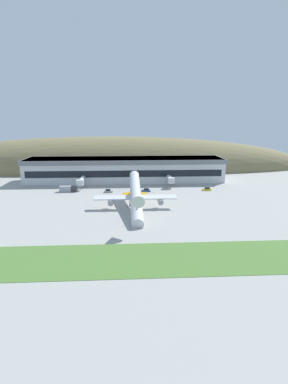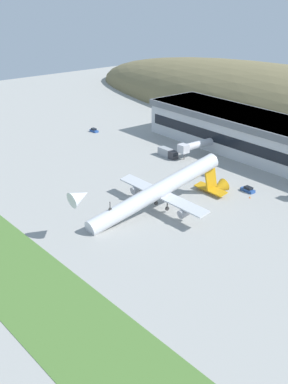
# 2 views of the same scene
# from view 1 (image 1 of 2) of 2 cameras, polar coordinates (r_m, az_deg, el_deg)

# --- Properties ---
(ground_plane) EXTENTS (380.23, 380.23, 0.00)m
(ground_plane) POSITION_cam_1_polar(r_m,az_deg,el_deg) (120.96, -5.95, -3.18)
(ground_plane) COLOR #9E9E99
(grass_strip_foreground) EXTENTS (342.20, 19.64, 0.08)m
(grass_strip_foreground) POSITION_cam_1_polar(r_m,az_deg,el_deg) (78.63, -7.40, -12.72)
(grass_strip_foreground) COLOR #4C7533
(grass_strip_foreground) RESTS_ON ground_plane
(hill_backdrop) EXTENTS (302.55, 65.97, 46.21)m
(hill_backdrop) POSITION_cam_1_polar(r_m,az_deg,el_deg) (222.35, -7.10, 4.49)
(hill_backdrop) COLOR olive
(hill_backdrop) RESTS_ON ground_plane
(terminal_building) EXTENTS (113.35, 23.06, 13.24)m
(terminal_building) POSITION_cam_1_polar(r_m,az_deg,el_deg) (174.86, -3.66, 4.59)
(terminal_building) COLOR silver
(terminal_building) RESTS_ON ground_plane
(jetway_0) EXTENTS (3.38, 14.66, 5.43)m
(jetway_0) POSITION_cam_1_polar(r_m,az_deg,el_deg) (158.44, -11.88, 2.10)
(jetway_0) COLOR silver
(jetway_0) RESTS_ON ground_plane
(jetway_1) EXTENTS (3.38, 11.69, 5.43)m
(jetway_1) POSITION_cam_1_polar(r_m,az_deg,el_deg) (159.89, 5.00, 2.45)
(jetway_1) COLOR silver
(jetway_1) RESTS_ON ground_plane
(cargo_airplane) EXTENTS (33.23, 53.01, 15.01)m
(cargo_airplane) POSITION_cam_1_polar(r_m,az_deg,el_deg) (118.82, -1.60, -0.74)
(cargo_airplane) COLOR silver
(service_car_0) EXTENTS (4.30, 2.11, 1.60)m
(service_car_0) POSITION_cam_1_polar(r_m,az_deg,el_deg) (147.90, -6.81, 0.17)
(service_car_0) COLOR #999EA3
(service_car_0) RESTS_ON ground_plane
(service_car_1) EXTENTS (4.44, 1.92, 1.58)m
(service_car_1) POSITION_cam_1_polar(r_m,az_deg,el_deg) (148.48, 0.39, 0.31)
(service_car_1) COLOR #264C99
(service_car_1) RESTS_ON ground_plane
(service_car_2) EXTENTS (4.54, 2.07, 1.47)m
(service_car_2) POSITION_cam_1_polar(r_m,az_deg,el_deg) (154.38, 11.89, 0.52)
(service_car_2) COLOR gold
(service_car_2) RESTS_ON ground_plane
(fuel_truck) EXTENTS (8.19, 2.58, 2.85)m
(fuel_truck) POSITION_cam_1_polar(r_m,az_deg,el_deg) (153.01, -14.27, 0.58)
(fuel_truck) COLOR #333338
(fuel_truck) RESTS_ON ground_plane
(traffic_cone_0) EXTENTS (0.52, 0.52, 0.58)m
(traffic_cone_0) POSITION_cam_1_polar(r_m,az_deg,el_deg) (145.80, 1.86, -0.09)
(traffic_cone_0) COLOR orange
(traffic_cone_0) RESTS_ON ground_plane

